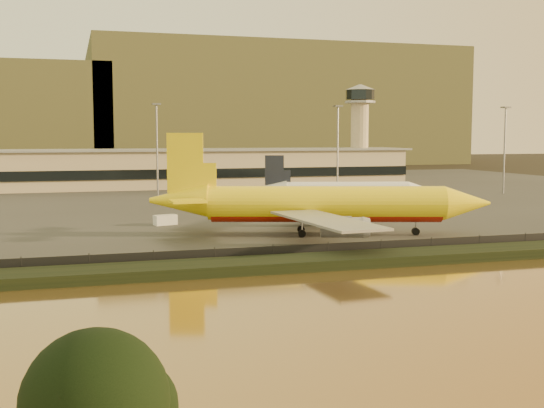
# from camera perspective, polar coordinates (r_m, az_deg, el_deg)

# --- Properties ---
(ground) EXTENTS (900.00, 900.00, 0.00)m
(ground) POSITION_cam_1_polar(r_m,az_deg,el_deg) (106.42, 1.18, -3.58)
(ground) COLOR black
(ground) RESTS_ON ground
(embankment) EXTENTS (320.00, 7.00, 1.40)m
(embankment) POSITION_cam_1_polar(r_m,az_deg,el_deg) (90.50, 4.46, -4.81)
(embankment) COLOR black
(embankment) RESTS_ON ground
(tarmac) EXTENTS (320.00, 220.00, 0.20)m
(tarmac) POSITION_cam_1_polar(r_m,az_deg,el_deg) (198.38, -7.18, 0.75)
(tarmac) COLOR #2D2D2D
(tarmac) RESTS_ON ground
(perimeter_fence) EXTENTS (300.00, 0.05, 2.20)m
(perimeter_fence) POSITION_cam_1_polar(r_m,az_deg,el_deg) (94.08, 3.59, -4.03)
(perimeter_fence) COLOR black
(perimeter_fence) RESTS_ON tarmac
(terminal_building) EXTENTS (202.00, 25.00, 12.60)m
(terminal_building) POSITION_cam_1_polar(r_m,az_deg,el_deg) (226.53, -12.10, 2.84)
(terminal_building) COLOR tan
(terminal_building) RESTS_ON tarmac
(control_tower) EXTENTS (11.20, 11.20, 35.50)m
(control_tower) POSITION_cam_1_polar(r_m,az_deg,el_deg) (252.56, 7.35, 6.71)
(control_tower) COLOR tan
(control_tower) RESTS_ON tarmac
(apron_light_masts) EXTENTS (152.20, 12.20, 25.40)m
(apron_light_masts) POSITION_cam_1_polar(r_m,az_deg,el_deg) (181.23, -1.51, 5.26)
(apron_light_masts) COLOR slate
(apron_light_masts) RESTS_ON tarmac
(distant_hills) EXTENTS (470.00, 160.00, 70.00)m
(distant_hills) POSITION_cam_1_polar(r_m,az_deg,el_deg) (440.41, -15.17, 7.40)
(distant_hills) COLOR brown
(distant_hills) RESTS_ON ground
(dhl_cargo_jet) EXTENTS (57.49, 54.92, 17.50)m
(dhl_cargo_jet) POSITION_cam_1_polar(r_m,az_deg,el_deg) (116.91, 4.03, -0.07)
(dhl_cargo_jet) COLOR yellow
(dhl_cargo_jet) RESTS_ON tarmac
(white_narrowbody_jet) EXTENTS (42.47, 40.66, 12.33)m
(white_narrowbody_jet) POSITION_cam_1_polar(r_m,az_deg,el_deg) (165.36, 6.06, 1.08)
(white_narrowbody_jet) COLOR white
(white_narrowbody_jet) RESTS_ON tarmac
(gse_vehicle_yellow) EXTENTS (3.76, 1.92, 1.64)m
(gse_vehicle_yellow) POSITION_cam_1_polar(r_m,az_deg,el_deg) (141.54, 5.22, -0.86)
(gse_vehicle_yellow) COLOR yellow
(gse_vehicle_yellow) RESTS_ON tarmac
(gse_vehicle_white) EXTENTS (4.65, 3.03, 1.93)m
(gse_vehicle_white) POSITION_cam_1_polar(r_m,az_deg,el_deg) (131.94, -8.92, -1.32)
(gse_vehicle_white) COLOR white
(gse_vehicle_white) RESTS_ON tarmac
(shore_tree) EXTENTS (6.86, 6.36, 9.14)m
(shore_tree) POSITION_cam_1_polar(r_m,az_deg,el_deg) (31.39, -13.86, -15.97)
(shore_tree) COLOR black
(shore_tree) RESTS_ON ground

